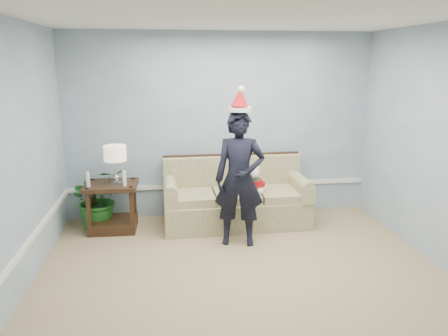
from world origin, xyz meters
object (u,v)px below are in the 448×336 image
houseplant (98,198)px  man (239,179)px  side_table (113,212)px  table_lamp (115,155)px  sofa (235,200)px  teddy_bear (254,183)px

houseplant → man: man is taller
houseplant → man: size_ratio=0.50×
side_table → table_lamp: bearing=-34.3°
side_table → sofa: bearing=2.1°
side_table → table_lamp: 0.82m
houseplant → table_lamp: bearing=-34.5°
table_lamp → houseplant: table_lamp is taller
sofa → man: man is taller
teddy_bear → side_table: bearing=169.9°
houseplant → sofa: bearing=-2.5°
sofa → side_table: 1.72m
side_table → teddy_bear: (1.94, -0.14, 0.38)m
sofa → man: 0.90m
sofa → side_table: bearing=-179.2°
sofa → houseplant: size_ratio=2.41×
side_table → table_lamp: size_ratio=1.33×
side_table → houseplant: size_ratio=0.83×
sofa → table_lamp: bearing=-177.2°
side_table → teddy_bear: size_ratio=1.81×
sofa → teddy_bear: sofa is taller
houseplant → teddy_bear: 2.18m
sofa → table_lamp: size_ratio=3.87×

